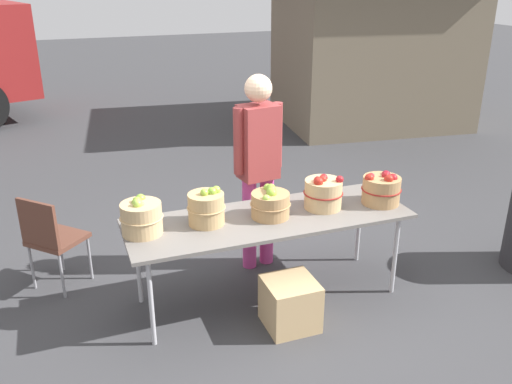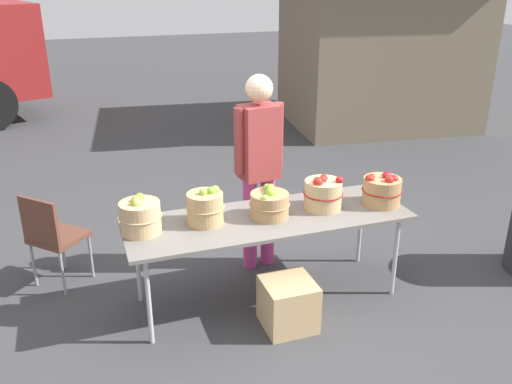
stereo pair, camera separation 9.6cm
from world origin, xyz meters
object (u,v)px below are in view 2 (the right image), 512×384
object	(u,v)px
market_table	(268,221)
apple_basket_green_2	(270,204)
apple_basket_red_1	(382,190)
vendor_adult	(259,158)
apple_basket_green_1	(205,207)
folding_chair	(52,233)
apple_basket_green_0	(140,216)
apple_basket_red_0	(323,194)
produce_crate	(288,304)

from	to	relation	value
market_table	apple_basket_green_2	size ratio (longest dim) A/B	7.05
apple_basket_red_1	vendor_adult	size ratio (longest dim) A/B	0.19
apple_basket_green_1	folding_chair	xyz separation A→B (m)	(-1.18, 0.73, -0.37)
market_table	vendor_adult	size ratio (longest dim) A/B	1.29
apple_basket_green_2	folding_chair	size ratio (longest dim) A/B	0.38
apple_basket_green_2	apple_basket_red_1	distance (m)	0.98
apple_basket_green_2	apple_basket_green_1	bearing A→B (deg)	174.09
apple_basket_green_0	apple_basket_green_1	bearing A→B (deg)	-0.48
apple_basket_green_2	vendor_adult	xyz separation A→B (m)	(0.11, 0.56, 0.19)
market_table	apple_basket_green_2	bearing A→B (deg)	2.55
market_table	folding_chair	size ratio (longest dim) A/B	2.67
apple_basket_green_0	apple_basket_green_1	xyz separation A→B (m)	(0.50, -0.00, 0.00)
apple_basket_red_1	vendor_adult	xyz separation A→B (m)	(-0.87, 0.63, 0.18)
apple_basket_green_2	apple_basket_red_1	xyz separation A→B (m)	(0.98, -0.07, 0.01)
apple_basket_green_1	apple_basket_red_1	bearing A→B (deg)	-4.65
apple_basket_red_0	produce_crate	world-z (taller)	apple_basket_red_0
market_table	apple_basket_green_2	distance (m)	0.15
market_table	apple_basket_red_0	world-z (taller)	apple_basket_red_0
apple_basket_green_1	apple_basket_red_0	distance (m)	0.99
apple_basket_red_1	apple_basket_red_0	bearing A→B (deg)	170.65
apple_basket_green_2	vendor_adult	world-z (taller)	vendor_adult
apple_basket_green_2	folding_chair	xyz separation A→B (m)	(-1.69, 0.78, -0.35)
apple_basket_red_0	folding_chair	distance (m)	2.32
market_table	folding_chair	world-z (taller)	folding_chair
apple_basket_red_0	apple_basket_red_1	xyz separation A→B (m)	(0.50, -0.08, -0.00)
apple_basket_green_0	apple_basket_green_2	distance (m)	1.01
apple_basket_green_1	apple_basket_green_0	bearing A→B (deg)	179.52
apple_basket_red_0	apple_basket_red_1	bearing A→B (deg)	-9.35
market_table	apple_basket_red_1	world-z (taller)	apple_basket_red_1
apple_basket_red_0	market_table	bearing A→B (deg)	-178.21
apple_basket_green_0	apple_basket_red_0	distance (m)	1.49
market_table	folding_chair	distance (m)	1.86
market_table	apple_basket_red_0	size ratio (longest dim) A/B	6.98
apple_basket_red_1	apple_basket_green_1	bearing A→B (deg)	175.35
apple_basket_red_1	produce_crate	bearing A→B (deg)	-159.71
apple_basket_green_0	apple_basket_red_1	size ratio (longest dim) A/B	0.97
vendor_adult	folding_chair	distance (m)	1.89
produce_crate	apple_basket_red_0	bearing A→B (deg)	43.15
vendor_adult	folding_chair	world-z (taller)	vendor_adult
apple_basket_green_2	apple_basket_red_1	bearing A→B (deg)	-3.99
apple_basket_green_1	apple_basket_green_2	bearing A→B (deg)	-5.91
vendor_adult	produce_crate	bearing A→B (deg)	75.13
apple_basket_green_2	vendor_adult	bearing A→B (deg)	79.30
apple_basket_green_1	folding_chair	bearing A→B (deg)	148.28
apple_basket_green_0	apple_basket_green_2	size ratio (longest dim) A/B	1.00
apple_basket_red_1	produce_crate	size ratio (longest dim) A/B	0.87
market_table	vendor_adult	world-z (taller)	vendor_adult
apple_basket_green_0	apple_basket_green_1	world-z (taller)	apple_basket_green_1
apple_basket_green_2	apple_basket_red_0	xyz separation A→B (m)	(0.47, 0.01, 0.02)
apple_basket_green_2	folding_chair	distance (m)	1.89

